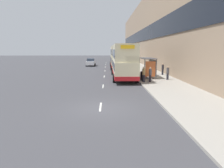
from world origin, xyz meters
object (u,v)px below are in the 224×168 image
(double_decker_bus_ahead, at_px, (117,57))
(car_1, at_px, (114,60))
(pedestrian_3, at_px, (150,74))
(bus_shelter, at_px, (149,64))
(double_decker_bus_near, at_px, (123,61))
(pedestrian_at_shelter, at_px, (168,73))
(car_2, at_px, (114,57))
(pedestrian_1, at_px, (144,74))
(car_0, at_px, (91,62))
(pedestrian_2, at_px, (163,69))
(litter_bin, at_px, (143,76))

(double_decker_bus_ahead, bearing_deg, car_1, 91.02)
(double_decker_bus_ahead, xyz_separation_m, pedestrian_3, (2.74, -17.60, -1.30))
(bus_shelter, bearing_deg, pedestrian_3, -99.57)
(pedestrian_3, bearing_deg, double_decker_bus_near, 123.53)
(car_1, bearing_deg, pedestrian_at_shelter, -80.02)
(car_2, distance_m, pedestrian_1, 49.26)
(car_0, height_order, pedestrian_3, pedestrian_3)
(bus_shelter, xyz_separation_m, car_0, (-9.09, 19.78, -1.03))
(bus_shelter, distance_m, pedestrian_1, 4.04)
(double_decker_bus_ahead, distance_m, car_2, 31.61)
(pedestrian_at_shelter, bearing_deg, car_2, 95.85)
(double_decker_bus_near, distance_m, pedestrian_at_shelter, 5.79)
(car_1, xyz_separation_m, pedestrian_at_shelter, (5.47, -31.07, 0.07))
(car_2, xyz_separation_m, pedestrian_at_shelter, (4.86, -47.45, 0.10))
(double_decker_bus_ahead, xyz_separation_m, car_0, (-5.74, 5.83, -1.44))
(double_decker_bus_near, distance_m, pedestrian_2, 6.44)
(car_0, xyz_separation_m, pedestrian_at_shelter, (10.93, -21.71, 0.12))
(bus_shelter, bearing_deg, double_decker_bus_ahead, 103.54)
(car_2, bearing_deg, pedestrian_at_shelter, -84.15)
(double_decker_bus_ahead, xyz_separation_m, car_2, (0.34, 31.57, -1.42))
(double_decker_bus_near, xyz_separation_m, car_2, (0.28, 45.12, -1.42))
(pedestrian_1, bearing_deg, car_1, 93.98)
(pedestrian_1, height_order, litter_bin, pedestrian_1)
(pedestrian_at_shelter, distance_m, litter_bin, 3.13)
(pedestrian_2, height_order, litter_bin, pedestrian_2)
(double_decker_bus_ahead, relative_size, pedestrian_2, 7.15)
(bus_shelter, height_order, car_0, bus_shelter)
(bus_shelter, height_order, car_1, bus_shelter)
(car_1, bearing_deg, car_0, -120.29)
(car_0, distance_m, pedestrian_3, 24.92)
(double_decker_bus_near, relative_size, litter_bin, 10.73)
(car_2, height_order, litter_bin, car_2)
(pedestrian_3, bearing_deg, pedestrian_1, -174.84)
(pedestrian_1, bearing_deg, litter_bin, 84.46)
(bus_shelter, bearing_deg, car_1, 97.10)
(car_0, distance_m, litter_bin, 23.62)
(bus_shelter, bearing_deg, pedestrian_2, 47.75)
(double_decker_bus_ahead, distance_m, pedestrian_3, 17.86)
(pedestrian_3, xyz_separation_m, litter_bin, (-0.61, 1.16, -0.31))
(double_decker_bus_ahead, distance_m, pedestrian_1, 17.82)
(pedestrian_2, bearing_deg, double_decker_bus_ahead, 117.82)
(pedestrian_at_shelter, relative_size, pedestrian_2, 1.01)
(bus_shelter, height_order, pedestrian_at_shelter, bus_shelter)
(bus_shelter, height_order, car_2, bus_shelter)
(bus_shelter, distance_m, double_decker_bus_ahead, 14.35)
(car_2, bearing_deg, pedestrian_2, -82.60)
(pedestrian_2, relative_size, litter_bin, 1.53)
(double_decker_bus_near, distance_m, pedestrian_1, 4.73)
(double_decker_bus_near, height_order, pedestrian_at_shelter, double_decker_bus_near)
(pedestrian_1, bearing_deg, pedestrian_3, 5.16)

